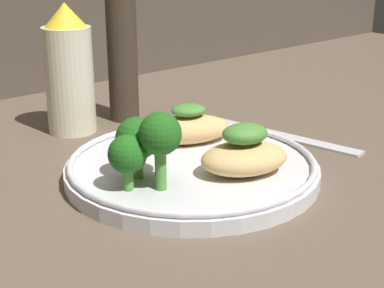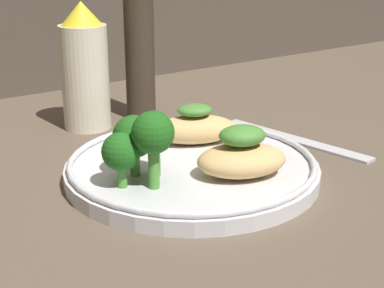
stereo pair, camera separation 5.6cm
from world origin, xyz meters
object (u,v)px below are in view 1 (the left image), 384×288
at_px(plate, 192,168).
at_px(pepper_grinder, 122,52).
at_px(broccoli_bunch, 145,141).
at_px(sauce_bottle, 69,72).

relative_size(plate, pepper_grinder, 1.32).
height_order(broccoli_bunch, pepper_grinder, pepper_grinder).
xyz_separation_m(plate, pepper_grinder, (0.06, 0.20, 0.08)).
relative_size(broccoli_bunch, sauce_bottle, 0.48).
bearing_deg(broccoli_bunch, sauce_bottle, 77.53).
relative_size(plate, broccoli_bunch, 3.36).
relative_size(broccoli_bunch, pepper_grinder, 0.39).
distance_m(sauce_bottle, pepper_grinder, 0.08).
bearing_deg(plate, pepper_grinder, 73.53).
distance_m(broccoli_bunch, sauce_bottle, 0.21).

